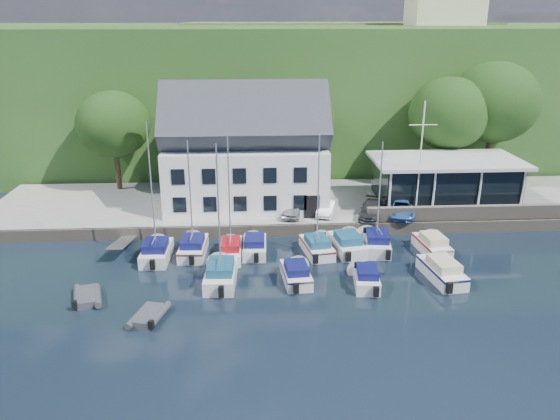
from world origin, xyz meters
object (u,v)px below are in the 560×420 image
Objects in this scene: club_pavilion at (445,181)px; car_dgrey at (371,210)px; boat_r1_2 at (229,203)px; boat_r2_2 at (296,272)px; flagpole at (420,160)px; car_blue at (401,208)px; boat_r1_0 at (152,200)px; boat_r1_7 at (432,243)px; boat_r1_5 at (347,242)px; boat_r1_6 at (380,192)px; dinghy_0 at (87,295)px; car_white at (327,207)px; dinghy_1 at (149,314)px; boat_r2_4 at (442,269)px; boat_r1_3 at (255,244)px; car_silver at (294,209)px; boat_r1_1 at (190,199)px; boat_r2_3 at (366,276)px; harbor_building at (246,157)px; boat_r1_4 at (318,200)px; boat_r2_1 at (219,216)px.

car_dgrey is (-7.40, -3.44, -1.42)m from club_pavilion.
boat_r2_2 is (4.54, -4.30, -3.61)m from boat_r1_2.
car_blue is at bearing -177.13° from flagpole.
boat_r1_7 is at bearing 1.93° from boat_r1_0.
boat_r1_5 is at bearing 4.30° from boat_r1_0.
dinghy_0 is at bearing -152.95° from boat_r1_6.
car_white is 1.29× the size of dinghy_1.
boat_r1_3 is at bearing 150.30° from boat_r2_4.
car_silver is 0.67× the size of boat_r1_7.
car_silver is 8.55m from boat_r1_6.
boat_r1_1 reaches higher than boat_r2_4.
boat_r1_5 is 6.50m from boat_r1_7.
flagpole is at bearing 17.74° from boat_r1_1.
boat_r1_3 is (-3.43, -5.41, -0.93)m from car_silver.
boat_r1_1 is 1.71× the size of boat_r2_3.
boat_r1_3 is at bearing -160.12° from flagpole.
flagpole reaches higher than car_white.
boat_r1_1 is (-11.01, -5.69, 2.84)m from car_white.
flagpole is 3.29× the size of dinghy_0.
boat_r2_2 reaches higher than dinghy_0.
car_dgrey is 0.46× the size of boat_r1_0.
club_pavilion is 14.31m from car_silver.
club_pavilion is at bearing 31.42° from boat_r1_5.
boat_r1_6 is at bearing -111.01° from car_blue.
boat_r1_1 is 9.67m from boat_r2_2.
boat_r1_1 is at bearing -178.07° from boat_r1_3.
boat_r2_4 reaches higher than dinghy_1.
boat_r1_6 is 7.38m from boat_r2_3.
car_white is at bearing 26.82° from boat_r1_0.
car_white is 6.29m from car_blue.
car_blue reaches higher than boat_r1_5.
harbor_building is 3.48× the size of car_blue.
car_dgrey is 5.71m from boat_r1_5.
boat_r1_3 is (4.67, -0.02, -3.74)m from boat_r1_1.
boat_r1_0 is 8.23m from dinghy_0.
boat_r1_7 is (6.48, -0.56, -0.01)m from boat_r1_5.
boat_r1_4 reaches higher than club_pavilion.
boat_r2_1 is (-16.26, -9.79, -1.07)m from flagpole.
club_pavilion reaches higher than boat_r1_5.
club_pavilion reaches higher than boat_r1_7.
boat_r1_1 is at bearing -128.20° from car_silver.
boat_r1_1 is (-4.05, -8.73, -0.90)m from harbor_building.
car_silver is (4.04, -3.34, -3.71)m from harbor_building.
harbor_building is at bearing 178.41° from club_pavilion.
boat_r1_5 reaches higher than boat_r2_3.
boat_r2_4 is at bearing -46.14° from harbor_building.
boat_r1_1 is (-17.25, -4.94, 2.74)m from car_blue.
club_pavilion is at bearing 27.55° from boat_r1_3.
harbor_building is 9.67m from boat_r1_1.
boat_r1_2 is 1.65× the size of boat_r2_3.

